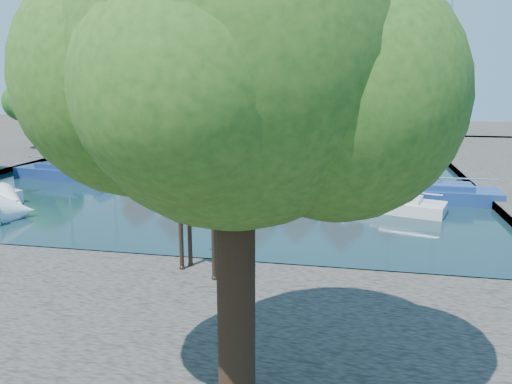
{
  "coord_description": "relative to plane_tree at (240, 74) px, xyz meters",
  "views": [
    {
      "loc": [
        9.76,
        -18.36,
        7.57
      ],
      "look_at": [
        5.91,
        1.23,
        3.05
      ],
      "focal_mm": 35.0,
      "sensor_mm": 36.0,
      "label": 1
    }
  ],
  "objects": [
    {
      "name": "sailboat_left_b",
      "position": [
        -19.62,
        25.22,
        -6.98
      ],
      "size": [
        8.4,
        4.09,
        13.14
      ],
      "color": "navy",
      "rests_on": "water_basin"
    },
    {
      "name": "sailboat_left_c",
      "position": [
        -19.62,
        32.59,
        -7.05
      ],
      "size": [
        6.71,
        3.22,
        9.82
      ],
      "color": "silver",
      "rests_on": "water_basin"
    },
    {
      "name": "townhouse_east_end",
      "position": [
        7.38,
        64.99,
        -0.56
      ],
      "size": [
        5.44,
        9.18,
        14.43
      ],
      "color": "brown",
      "rests_on": "far_quay"
    },
    {
      "name": "far_tree_mid_west",
      "position": [
        -13.51,
        59.5,
        -2.38
      ],
      "size": [
        7.8,
        6.0,
        8.0
      ],
      "color": "#332114",
      "rests_on": "far_quay"
    },
    {
      "name": "far_quay",
      "position": [
        -7.62,
        65.01,
        -7.42
      ],
      "size": [
        60.0,
        16.0,
        0.5
      ],
      "primitive_type": "cube",
      "color": "#524D47",
      "rests_on": "ground"
    },
    {
      "name": "townhouse_east_mid",
      "position": [
        0.88,
        64.99,
        0.43
      ],
      "size": [
        6.43,
        9.18,
        16.65
      ],
      "color": "beige",
      "rests_on": "far_quay"
    },
    {
      "name": "side_tree_left_far",
      "position": [
        -29.51,
        37.0,
        -2.29
      ],
      "size": [
        7.28,
        5.6,
        7.88
      ],
      "color": "#332114",
      "rests_on": "left_quay"
    },
    {
      "name": "townhouse_center",
      "position": [
        -11.62,
        64.99,
        0.69
      ],
      "size": [
        5.44,
        9.18,
        16.93
      ],
      "color": "brown",
      "rests_on": "far_quay"
    },
    {
      "name": "far_tree_west",
      "position": [
        -21.52,
        59.5,
        -2.6
      ],
      "size": [
        6.76,
        5.2,
        7.36
      ],
      "color": "#332114",
      "rests_on": "far_quay"
    },
    {
      "name": "ground",
      "position": [
        -7.62,
        9.01,
        -7.67
      ],
      "size": [
        160.0,
        160.0,
        0.0
      ],
      "primitive_type": "plane",
      "color": "#38332B",
      "rests_on": "ground"
    },
    {
      "name": "sailboat_right_b",
      "position": [
        7.38,
        22.88,
        -6.98
      ],
      "size": [
        7.56,
        2.69,
        12.0
      ],
      "color": "navy",
      "rests_on": "water_basin"
    },
    {
      "name": "sailboat_left_d",
      "position": [
        -19.62,
        44.13,
        -7.01
      ],
      "size": [
        6.65,
        2.91,
        8.97
      ],
      "color": "silver",
      "rests_on": "water_basin"
    },
    {
      "name": "sailboat_right_d",
      "position": [
        4.38,
        51.1,
        -7.12
      ],
      "size": [
        4.97,
        2.83,
        6.75
      ],
      "color": "white",
      "rests_on": "water_basin"
    },
    {
      "name": "far_tree_mid_east",
      "position": [
        -5.52,
        59.5,
        -2.54
      ],
      "size": [
        7.02,
        5.4,
        7.52
      ],
      "color": "#332114",
      "rests_on": "far_quay"
    },
    {
      "name": "sailboat_right_c",
      "position": [
        5.67,
        40.8,
        -7.12
      ],
      "size": [
        5.62,
        2.42,
        8.64
      ],
      "color": "white",
      "rests_on": "water_basin"
    },
    {
      "name": "water_basin",
      "position": [
        -7.62,
        33.01,
        -7.63
      ],
      "size": [
        38.0,
        50.0,
        0.08
      ],
      "primitive_type": "cube",
      "color": "black",
      "rests_on": "ground"
    },
    {
      "name": "giraffe_statue",
      "position": [
        -3.45,
        7.63,
        -4.6
      ],
      "size": [
        3.44,
        1.96,
        5.23
      ],
      "color": "#312318",
      "rests_on": "near_quay"
    },
    {
      "name": "far_tree_far_west",
      "position": [
        -29.51,
        59.5,
        -2.49
      ],
      "size": [
        7.28,
        5.6,
        7.68
      ],
      "color": "#332114",
      "rests_on": "far_quay"
    },
    {
      "name": "far_tree_east",
      "position": [
        2.49,
        59.5,
        -2.43
      ],
      "size": [
        7.54,
        5.8,
        7.84
      ],
      "color": "#332114",
      "rests_on": "far_quay"
    },
    {
      "name": "sailboat_right_a",
      "position": [
        4.38,
        19.82,
        -7.09
      ],
      "size": [
        6.43,
        3.78,
        9.24
      ],
      "color": "silver",
      "rests_on": "water_basin"
    },
    {
      "name": "sailboat_left_e",
      "position": [
        -22.62,
        53.01,
        -7.07
      ],
      "size": [
        4.98,
        3.07,
        8.31
      ],
      "color": "white",
      "rests_on": "water_basin"
    },
    {
      "name": "townhouse_west_end",
      "position": [
        -30.62,
        64.99,
        -0.31
      ],
      "size": [
        5.44,
        9.18,
        14.93
      ],
      "color": "#8E674D",
      "rests_on": "far_quay"
    },
    {
      "name": "townhouse_east_inner",
      "position": [
        -5.62,
        64.99,
        0.06
      ],
      "size": [
        5.94,
        9.18,
        15.79
      ],
      "color": "tan",
      "rests_on": "far_quay"
    },
    {
      "name": "far_tree_far_east",
      "position": [
        10.48,
        59.5,
        -2.6
      ],
      "size": [
        6.76,
        5.2,
        7.36
      ],
      "color": "#332114",
      "rests_on": "far_quay"
    },
    {
      "name": "townhouse_west_inner",
      "position": [
        -18.12,
        64.99,
        -0.32
      ],
      "size": [
        6.43,
        9.18,
        15.15
      ],
      "color": "silver",
      "rests_on": "far_quay"
    },
    {
      "name": "townhouse_west_mid",
      "position": [
        -24.62,
        64.99,
        0.56
      ],
      "size": [
        5.94,
        9.18,
        16.79
      ],
      "color": "beige",
      "rests_on": "far_quay"
    },
    {
      "name": "plane_tree",
      "position": [
        0.0,
        0.0,
        0.0
      ],
      "size": [
        8.32,
        6.4,
        10.62
      ],
      "color": "#332114",
      "rests_on": "near_quay"
    }
  ]
}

